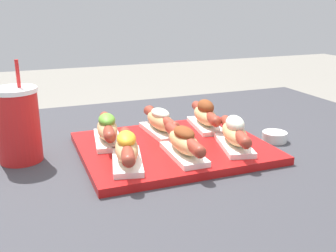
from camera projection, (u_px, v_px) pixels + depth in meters
The scene contains 9 objects.
serving_tray at pixel (171, 148), 0.94m from camera, with size 0.43×0.35×0.02m.
hot_dog_0 at pixel (127, 149), 0.82m from camera, with size 0.09×0.19×0.07m.
hot_dog_1 at pixel (184, 142), 0.86m from camera, with size 0.06×0.20×0.07m.
hot_dog_2 at pixel (235, 133), 0.91m from camera, with size 0.10×0.19×0.08m.
hot_dog_3 at pixel (107, 129), 0.95m from camera, with size 0.08×0.19×0.07m.
hot_dog_4 at pixel (161, 121), 1.01m from camera, with size 0.07×0.20×0.07m.
hot_dog_5 at pixel (205, 115), 1.06m from camera, with size 0.08×0.19×0.08m.
sauce_bowl at pixel (275, 136), 1.01m from camera, with size 0.06×0.06×0.02m.
drink_cup at pixel (18, 125), 0.87m from camera, with size 0.10×0.10×0.23m.
Camera 1 is at (-0.33, -0.85, 1.07)m, focal length 42.00 mm.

